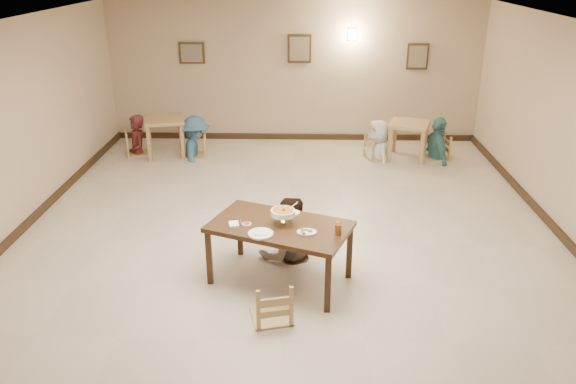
{
  "coord_description": "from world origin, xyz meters",
  "views": [
    {
      "loc": [
        0.21,
        -7.15,
        3.79
      ],
      "look_at": [
        0.01,
        -0.29,
        0.91
      ],
      "focal_mm": 35.0,
      "sensor_mm": 36.0,
      "label": 1
    }
  ],
  "objects_px": {
    "curry_warmer": "(283,213)",
    "bg_chair_rr": "(438,136)",
    "chair_near": "(271,282)",
    "bg_table_right": "(409,129)",
    "bg_table_left": "(164,125)",
    "main_table": "(280,230)",
    "drink_glass": "(338,228)",
    "bg_chair_lr": "(195,134)",
    "bg_chair_rl": "(378,137)",
    "chair_far": "(291,221)",
    "bg_diner_a": "(134,115)",
    "bg_diner_c": "(379,120)",
    "bg_diner_d": "(440,117)",
    "bg_chair_ll": "(136,132)",
    "main_diner": "(288,198)",
    "bg_diner_b": "(193,116)"
  },
  "relations": [
    {
      "from": "curry_warmer",
      "to": "bg_diner_a",
      "type": "xyz_separation_m",
      "value": [
        -3.21,
        4.86,
        -0.11
      ]
    },
    {
      "from": "chair_near",
      "to": "main_table",
      "type": "bearing_deg",
      "value": -108.68
    },
    {
      "from": "main_table",
      "to": "chair_far",
      "type": "height_order",
      "value": "chair_far"
    },
    {
      "from": "bg_diner_a",
      "to": "chair_far",
      "type": "bearing_deg",
      "value": 9.81
    },
    {
      "from": "bg_table_left",
      "to": "bg_diner_c",
      "type": "relative_size",
      "value": 0.6
    },
    {
      "from": "drink_glass",
      "to": "bg_chair_ll",
      "type": "xyz_separation_m",
      "value": [
        -3.87,
        5.1,
        -0.39
      ]
    },
    {
      "from": "curry_warmer",
      "to": "bg_table_left",
      "type": "height_order",
      "value": "curry_warmer"
    },
    {
      "from": "bg_table_left",
      "to": "bg_diner_b",
      "type": "xyz_separation_m",
      "value": [
        0.62,
        -0.05,
        0.2
      ]
    },
    {
      "from": "chair_far",
      "to": "bg_table_right",
      "type": "height_order",
      "value": "chair_far"
    },
    {
      "from": "bg_table_right",
      "to": "bg_chair_rl",
      "type": "xyz_separation_m",
      "value": [
        -0.6,
        -0.03,
        -0.16
      ]
    },
    {
      "from": "drink_glass",
      "to": "bg_diner_b",
      "type": "bearing_deg",
      "value": 117.8
    },
    {
      "from": "bg_diner_a",
      "to": "main_table",
      "type": "bearing_deg",
      "value": 4.04
    },
    {
      "from": "main_diner",
      "to": "bg_chair_lr",
      "type": "relative_size",
      "value": 1.81
    },
    {
      "from": "chair_near",
      "to": "bg_table_right",
      "type": "height_order",
      "value": "chair_near"
    },
    {
      "from": "drink_glass",
      "to": "chair_near",
      "type": "bearing_deg",
      "value": -142.71
    },
    {
      "from": "curry_warmer",
      "to": "bg_table_right",
      "type": "relative_size",
      "value": 0.35
    },
    {
      "from": "bg_chair_ll",
      "to": "bg_chair_rr",
      "type": "height_order",
      "value": "bg_chair_ll"
    },
    {
      "from": "main_diner",
      "to": "bg_chair_rr",
      "type": "relative_size",
      "value": 1.83
    },
    {
      "from": "bg_table_left",
      "to": "bg_diner_d",
      "type": "distance_m",
      "value": 5.55
    },
    {
      "from": "bg_chair_ll",
      "to": "bg_diner_b",
      "type": "relative_size",
      "value": 0.56
    },
    {
      "from": "bg_diner_a",
      "to": "bg_table_left",
      "type": "bearing_deg",
      "value": 55.89
    },
    {
      "from": "bg_table_right",
      "to": "bg_chair_rl",
      "type": "relative_size",
      "value": 1.04
    },
    {
      "from": "bg_chair_lr",
      "to": "bg_diner_c",
      "type": "bearing_deg",
      "value": 80.53
    },
    {
      "from": "main_diner",
      "to": "bg_chair_ll",
      "type": "bearing_deg",
      "value": -68.91
    },
    {
      "from": "drink_glass",
      "to": "chair_far",
      "type": "bearing_deg",
      "value": 119.56
    },
    {
      "from": "curry_warmer",
      "to": "bg_chair_rl",
      "type": "height_order",
      "value": "curry_warmer"
    },
    {
      "from": "bg_diner_a",
      "to": "bg_chair_rl",
      "type": "bearing_deg",
      "value": 59.32
    },
    {
      "from": "bg_chair_rr",
      "to": "bg_diner_b",
      "type": "height_order",
      "value": "bg_diner_b"
    },
    {
      "from": "drink_glass",
      "to": "bg_diner_c",
      "type": "distance_m",
      "value": 5.08
    },
    {
      "from": "curry_warmer",
      "to": "bg_chair_ll",
      "type": "xyz_separation_m",
      "value": [
        -3.21,
        4.86,
        -0.47
      ]
    },
    {
      "from": "main_table",
      "to": "bg_chair_lr",
      "type": "height_order",
      "value": "bg_chair_lr"
    },
    {
      "from": "curry_warmer",
      "to": "bg_chair_rr",
      "type": "bearing_deg",
      "value": 58.24
    },
    {
      "from": "bg_diner_c",
      "to": "drink_glass",
      "type": "bearing_deg",
      "value": -34.38
    },
    {
      "from": "bg_diner_d",
      "to": "bg_table_left",
      "type": "bearing_deg",
      "value": 81.42
    },
    {
      "from": "main_table",
      "to": "bg_table_left",
      "type": "xyz_separation_m",
      "value": [
        -2.55,
        4.82,
        -0.06
      ]
    },
    {
      "from": "chair_near",
      "to": "bg_table_right",
      "type": "distance_m",
      "value": 6.08
    },
    {
      "from": "main_table",
      "to": "chair_near",
      "type": "bearing_deg",
      "value": -73.0
    },
    {
      "from": "bg_table_left",
      "to": "bg_diner_a",
      "type": "relative_size",
      "value": 0.58
    },
    {
      "from": "bg_table_left",
      "to": "chair_far",
      "type": "bearing_deg",
      "value": -56.44
    },
    {
      "from": "main_diner",
      "to": "bg_table_left",
      "type": "xyz_separation_m",
      "value": [
        -2.64,
        4.16,
        -0.21
      ]
    },
    {
      "from": "bg_diner_c",
      "to": "bg_chair_rr",
      "type": "bearing_deg",
      "value": 69.86
    },
    {
      "from": "main_diner",
      "to": "main_table",
      "type": "bearing_deg",
      "value": 65.98
    },
    {
      "from": "drink_glass",
      "to": "bg_chair_ll",
      "type": "bearing_deg",
      "value": 127.15
    },
    {
      "from": "main_table",
      "to": "bg_diner_c",
      "type": "xyz_separation_m",
      "value": [
        1.78,
        4.73,
        0.1
      ]
    },
    {
      "from": "drink_glass",
      "to": "bg_chair_rr",
      "type": "relative_size",
      "value": 0.18
    },
    {
      "from": "main_table",
      "to": "chair_near",
      "type": "xyz_separation_m",
      "value": [
        -0.06,
        -0.81,
        -0.23
      ]
    },
    {
      "from": "bg_table_left",
      "to": "chair_near",
      "type": "bearing_deg",
      "value": -66.11
    },
    {
      "from": "drink_glass",
      "to": "bg_diner_d",
      "type": "xyz_separation_m",
      "value": [
        2.29,
        5.0,
        -0.0
      ]
    },
    {
      "from": "drink_glass",
      "to": "bg_chair_lr",
      "type": "distance_m",
      "value": 5.67
    },
    {
      "from": "main_table",
      "to": "bg_diner_d",
      "type": "height_order",
      "value": "bg_diner_d"
    }
  ]
}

